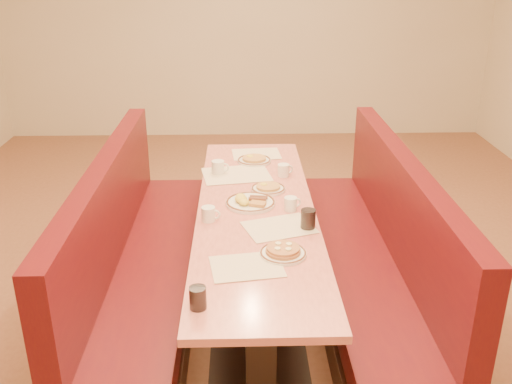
{
  "coord_description": "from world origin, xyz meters",
  "views": [
    {
      "loc": [
        -0.09,
        -3.11,
        2.16
      ],
      "look_at": [
        0.0,
        0.02,
        0.85
      ],
      "focal_mm": 40.0,
      "sensor_mm": 36.0,
      "label": 1
    }
  ],
  "objects_px": {
    "booth_right": "(372,263)",
    "soda_tumbler_near": "(198,298)",
    "soda_tumbler_mid": "(308,219)",
    "booth_left": "(139,267)",
    "pancake_plate": "(283,252)",
    "coffee_mug_d": "(218,167)",
    "coffee_mug_b": "(209,214)",
    "eggs_plate": "(250,202)",
    "diner_table": "(256,263)",
    "coffee_mug_a": "(291,204)",
    "coffee_mug_c": "(284,170)"
  },
  "relations": [
    {
      "from": "pancake_plate",
      "to": "eggs_plate",
      "type": "height_order",
      "value": "eggs_plate"
    },
    {
      "from": "coffee_mug_a",
      "to": "soda_tumbler_mid",
      "type": "distance_m",
      "value": 0.26
    },
    {
      "from": "coffee_mug_a",
      "to": "coffee_mug_c",
      "type": "distance_m",
      "value": 0.57
    },
    {
      "from": "booth_right",
      "to": "booth_left",
      "type": "bearing_deg",
      "value": 180.0
    },
    {
      "from": "coffee_mug_b",
      "to": "soda_tumbler_mid",
      "type": "distance_m",
      "value": 0.57
    },
    {
      "from": "coffee_mug_d",
      "to": "pancake_plate",
      "type": "bearing_deg",
      "value": -67.35
    },
    {
      "from": "coffee_mug_a",
      "to": "diner_table",
      "type": "bearing_deg",
      "value": 151.96
    },
    {
      "from": "diner_table",
      "to": "pancake_plate",
      "type": "height_order",
      "value": "pancake_plate"
    },
    {
      "from": "coffee_mug_d",
      "to": "soda_tumbler_mid",
      "type": "bearing_deg",
      "value": -53.6
    },
    {
      "from": "coffee_mug_a",
      "to": "pancake_plate",
      "type": "bearing_deg",
      "value": -119.4
    },
    {
      "from": "booth_left",
      "to": "pancake_plate",
      "type": "height_order",
      "value": "booth_left"
    },
    {
      "from": "eggs_plate",
      "to": "coffee_mug_a",
      "type": "relative_size",
      "value": 2.86
    },
    {
      "from": "coffee_mug_b",
      "to": "soda_tumbler_near",
      "type": "relative_size",
      "value": 1.08
    },
    {
      "from": "diner_table",
      "to": "soda_tumbler_mid",
      "type": "distance_m",
      "value": 0.58
    },
    {
      "from": "diner_table",
      "to": "eggs_plate",
      "type": "relative_size",
      "value": 8.26
    },
    {
      "from": "soda_tumbler_near",
      "to": "coffee_mug_d",
      "type": "bearing_deg",
      "value": 88.71
    },
    {
      "from": "soda_tumbler_mid",
      "to": "booth_right",
      "type": "bearing_deg",
      "value": 31.36
    },
    {
      "from": "booth_left",
      "to": "pancake_plate",
      "type": "xyz_separation_m",
      "value": [
        0.85,
        -0.58,
        0.41
      ]
    },
    {
      "from": "diner_table",
      "to": "booth_right",
      "type": "height_order",
      "value": "booth_right"
    },
    {
      "from": "coffee_mug_b",
      "to": "eggs_plate",
      "type": "bearing_deg",
      "value": 56.29
    },
    {
      "from": "eggs_plate",
      "to": "soda_tumbler_mid",
      "type": "relative_size",
      "value": 2.67
    },
    {
      "from": "pancake_plate",
      "to": "coffee_mug_a",
      "type": "xyz_separation_m",
      "value": [
        0.09,
        0.55,
        0.02
      ]
    },
    {
      "from": "eggs_plate",
      "to": "coffee_mug_a",
      "type": "height_order",
      "value": "coffee_mug_a"
    },
    {
      "from": "booth_right",
      "to": "soda_tumbler_near",
      "type": "bearing_deg",
      "value": -134.42
    },
    {
      "from": "pancake_plate",
      "to": "coffee_mug_d",
      "type": "xyz_separation_m",
      "value": [
        -0.36,
        1.17,
        0.03
      ]
    },
    {
      "from": "soda_tumbler_near",
      "to": "diner_table",
      "type": "bearing_deg",
      "value": 74.83
    },
    {
      "from": "eggs_plate",
      "to": "booth_left",
      "type": "bearing_deg",
      "value": -175.2
    },
    {
      "from": "diner_table",
      "to": "booth_left",
      "type": "bearing_deg",
      "value": 180.0
    },
    {
      "from": "eggs_plate",
      "to": "coffee_mug_d",
      "type": "relative_size",
      "value": 2.44
    },
    {
      "from": "pancake_plate",
      "to": "soda_tumbler_mid",
      "type": "height_order",
      "value": "soda_tumbler_mid"
    },
    {
      "from": "eggs_plate",
      "to": "coffee_mug_d",
      "type": "xyz_separation_m",
      "value": [
        -0.21,
        0.54,
        0.03
      ]
    },
    {
      "from": "booth_right",
      "to": "soda_tumbler_mid",
      "type": "distance_m",
      "value": 0.69
    },
    {
      "from": "coffee_mug_c",
      "to": "eggs_plate",
      "type": "bearing_deg",
      "value": -136.28
    },
    {
      "from": "booth_left",
      "to": "pancake_plate",
      "type": "distance_m",
      "value": 1.11
    },
    {
      "from": "coffee_mug_b",
      "to": "diner_table",
      "type": "bearing_deg",
      "value": 43.95
    },
    {
      "from": "booth_right",
      "to": "soda_tumbler_near",
      "type": "distance_m",
      "value": 1.51
    },
    {
      "from": "pancake_plate",
      "to": "coffee_mug_d",
      "type": "height_order",
      "value": "coffee_mug_d"
    },
    {
      "from": "diner_table",
      "to": "pancake_plate",
      "type": "distance_m",
      "value": 0.71
    },
    {
      "from": "coffee_mug_a",
      "to": "coffee_mug_d",
      "type": "height_order",
      "value": "coffee_mug_d"
    },
    {
      "from": "diner_table",
      "to": "coffee_mug_a",
      "type": "distance_m",
      "value": 0.47
    },
    {
      "from": "soda_tumbler_mid",
      "to": "eggs_plate",
      "type": "bearing_deg",
      "value": 133.49
    },
    {
      "from": "soda_tumbler_mid",
      "to": "soda_tumbler_near",
      "type": "bearing_deg",
      "value": -126.48
    },
    {
      "from": "diner_table",
      "to": "booth_right",
      "type": "xyz_separation_m",
      "value": [
        0.73,
        0.0,
        -0.01
      ]
    },
    {
      "from": "soda_tumbler_mid",
      "to": "booth_left",
      "type": "bearing_deg",
      "value": 164.77
    },
    {
      "from": "booth_left",
      "to": "coffee_mug_a",
      "type": "height_order",
      "value": "booth_left"
    },
    {
      "from": "booth_left",
      "to": "soda_tumbler_near",
      "type": "height_order",
      "value": "booth_left"
    },
    {
      "from": "booth_right",
      "to": "soda_tumbler_mid",
      "type": "height_order",
      "value": "booth_right"
    },
    {
      "from": "booth_right",
      "to": "soda_tumbler_near",
      "type": "relative_size",
      "value": 24.31
    },
    {
      "from": "coffee_mug_a",
      "to": "coffee_mug_b",
      "type": "height_order",
      "value": "coffee_mug_b"
    },
    {
      "from": "coffee_mug_c",
      "to": "coffee_mug_a",
      "type": "bearing_deg",
      "value": -109.37
    }
  ]
}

